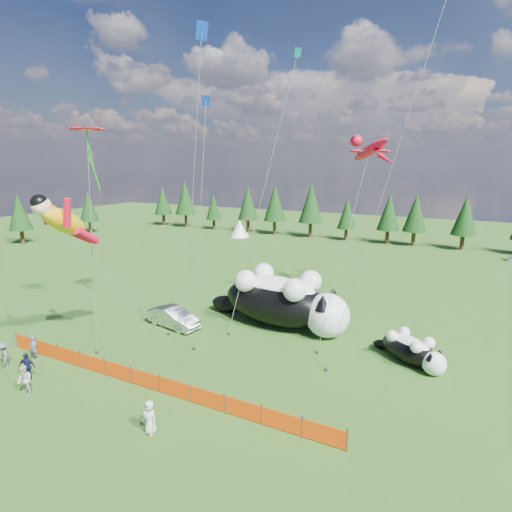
{
  "coord_description": "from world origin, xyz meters",
  "views": [
    {
      "loc": [
        14.13,
        -17.74,
        11.82
      ],
      "look_at": [
        3.2,
        4.0,
        6.24
      ],
      "focal_mm": 28.0,
      "sensor_mm": 36.0,
      "label": 1
    }
  ],
  "objects": [
    {
      "name": "spectator_d",
      "position": [
        -8.89,
        -5.14,
        0.83
      ],
      "size": [
        1.2,
        0.97,
        1.66
      ],
      "primitive_type": "imported",
      "rotation": [
        0.0,
        0.0,
        -0.47
      ],
      "color": "#545459",
      "rests_on": "ground"
    },
    {
      "name": "tree_line",
      "position": [
        0.0,
        45.0,
        4.0
      ],
      "size": [
        90.0,
        4.0,
        8.0
      ],
      "primitive_type": null,
      "color": "black",
      "rests_on": "ground"
    },
    {
      "name": "ground",
      "position": [
        0.0,
        0.0,
        0.0
      ],
      "size": [
        160.0,
        160.0,
        0.0
      ],
      "primitive_type": "plane",
      "color": "#10390A",
      "rests_on": "ground"
    },
    {
      "name": "spectator_a",
      "position": [
        -8.31,
        -3.65,
        0.79
      ],
      "size": [
        0.67,
        0.55,
        1.58
      ],
      "primitive_type": "imported",
      "rotation": [
        0.0,
        0.0,
        0.35
      ],
      "color": "#545459",
      "rests_on": "ground"
    },
    {
      "name": "superhero_kite",
      "position": [
        -6.61,
        -1.81,
        8.53
      ],
      "size": [
        5.79,
        7.45,
        11.34
      ],
      "color": "#E1AB0B",
      "rests_on": "ground"
    },
    {
      "name": "spectator_c",
      "position": [
        -6.47,
        -5.33,
        0.81
      ],
      "size": [
        1.06,
        0.8,
        1.61
      ],
      "primitive_type": "imported",
      "rotation": [
        0.0,
        0.0,
        0.38
      ],
      "color": "#131536",
      "rests_on": "ground"
    },
    {
      "name": "spectator_b",
      "position": [
        -5.13,
        -6.35,
        0.83
      ],
      "size": [
        0.86,
        0.57,
        1.65
      ],
      "primitive_type": "imported",
      "rotation": [
        0.0,
        0.0,
        -0.13
      ],
      "color": "silver",
      "rests_on": "ground"
    },
    {
      "name": "spectator_e",
      "position": [
        2.78,
        -5.79,
        0.8
      ],
      "size": [
        0.8,
        0.54,
        1.6
      ],
      "primitive_type": "imported",
      "rotation": [
        0.0,
        0.0,
        -0.04
      ],
      "color": "silver",
      "rests_on": "ground"
    },
    {
      "name": "diamond_kite_a",
      "position": [
        -1.11,
        5.21,
        14.95
      ],
      "size": [
        1.38,
        3.87,
        16.64
      ],
      "color": "#0C36BB",
      "rests_on": "ground"
    },
    {
      "name": "cat_small",
      "position": [
        12.56,
        6.41,
        0.88
      ],
      "size": [
        4.56,
        3.59,
        1.85
      ],
      "rotation": [
        0.0,
        0.0,
        -0.58
      ],
      "color": "black",
      "rests_on": "ground"
    },
    {
      "name": "safety_fence",
      "position": [
        0.0,
        -3.0,
        0.5
      ],
      "size": [
        22.06,
        0.06,
        1.1
      ],
      "color": "#262626",
      "rests_on": "ground"
    },
    {
      "name": "gecko_kite",
      "position": [
        7.73,
        14.65,
        12.93
      ],
      "size": [
        6.31,
        12.73,
        15.98
      ],
      "color": "red",
      "rests_on": "ground"
    },
    {
      "name": "diamond_kite_c",
      "position": [
        3.97,
        -2.72,
        16.05
      ],
      "size": [
        2.57,
        0.92,
        17.84
      ],
      "color": "#0C36BB",
      "rests_on": "ground"
    },
    {
      "name": "cat_large",
      "position": [
        3.25,
        8.29,
        2.01
      ],
      "size": [
        11.71,
        5.02,
        4.23
      ],
      "rotation": [
        0.0,
        0.0,
        -0.11
      ],
      "color": "black",
      "rests_on": "ground"
    },
    {
      "name": "car",
      "position": [
        -3.9,
        4.44,
        0.73
      ],
      "size": [
        4.61,
        2.28,
        1.45
      ],
      "primitive_type": "imported",
      "rotation": [
        0.0,
        0.0,
        1.4
      ],
      "color": "silver",
      "rests_on": "ground"
    },
    {
      "name": "diamond_kite_d",
      "position": [
        1.84,
        13.03,
        18.76
      ],
      "size": [
        1.97,
        9.09,
        21.96
      ],
      "color": "#0B7C89",
      "rests_on": "ground"
    },
    {
      "name": "flower_kite",
      "position": [
        -9.13,
        2.61,
        14.05
      ],
      "size": [
        4.92,
        5.27,
        15.04
      ],
      "color": "red",
      "rests_on": "ground"
    },
    {
      "name": "festival_tents",
      "position": [
        11.0,
        40.0,
        1.4
      ],
      "size": [
        50.0,
        3.2,
        2.8
      ],
      "primitive_type": null,
      "color": "white",
      "rests_on": "ground"
    }
  ]
}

